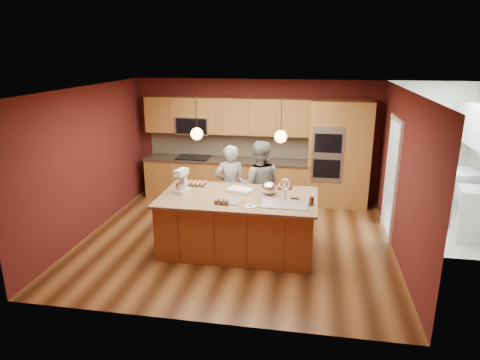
% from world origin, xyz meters
% --- Properties ---
extents(floor, '(5.50, 5.50, 0.00)m').
position_xyz_m(floor, '(0.00, 0.00, 0.00)').
color(floor, '#3F210E').
rests_on(floor, ground).
extents(ceiling, '(5.50, 5.50, 0.00)m').
position_xyz_m(ceiling, '(0.00, 0.00, 2.70)').
color(ceiling, silver).
rests_on(ceiling, ground).
extents(wall_back, '(5.50, 0.00, 5.50)m').
position_xyz_m(wall_back, '(0.00, 2.50, 1.35)').
color(wall_back, '#4E1815').
rests_on(wall_back, ground).
extents(wall_front, '(5.50, 0.00, 5.50)m').
position_xyz_m(wall_front, '(0.00, -2.50, 1.35)').
color(wall_front, '#4E1815').
rests_on(wall_front, ground).
extents(wall_left, '(0.00, 5.00, 5.00)m').
position_xyz_m(wall_left, '(-2.75, 0.00, 1.35)').
color(wall_left, '#4E1815').
rests_on(wall_left, ground).
extents(wall_right, '(0.00, 5.00, 5.00)m').
position_xyz_m(wall_right, '(2.75, 0.00, 1.35)').
color(wall_right, '#4E1815').
rests_on(wall_right, ground).
extents(cabinet_run, '(3.74, 0.64, 2.30)m').
position_xyz_m(cabinet_run, '(-0.68, 2.25, 0.98)').
color(cabinet_run, '#975127').
rests_on(cabinet_run, floor).
extents(oven_column, '(1.30, 0.62, 2.30)m').
position_xyz_m(oven_column, '(1.85, 2.19, 1.15)').
color(oven_column, '#975127').
rests_on(oven_column, floor).
extents(doorway_trim, '(0.08, 1.11, 2.20)m').
position_xyz_m(doorway_trim, '(2.73, 0.80, 1.05)').
color(doorway_trim, silver).
rests_on(doorway_trim, wall_right).
extents(pendant_left, '(0.20, 0.20, 0.80)m').
position_xyz_m(pendant_left, '(-0.59, -0.36, 2.00)').
color(pendant_left, black).
rests_on(pendant_left, ceiling).
extents(pendant_right, '(0.20, 0.20, 0.80)m').
position_xyz_m(pendant_right, '(0.78, -0.36, 2.00)').
color(pendant_right, black).
rests_on(pendant_right, ceiling).
extents(island, '(2.62, 1.47, 1.34)m').
position_xyz_m(island, '(0.11, -0.36, 0.49)').
color(island, '#975127').
rests_on(island, floor).
extents(person_left, '(0.68, 0.55, 1.62)m').
position_xyz_m(person_left, '(-0.23, 0.63, 0.81)').
color(person_left, black).
rests_on(person_left, floor).
extents(person_right, '(0.88, 0.72, 1.71)m').
position_xyz_m(person_right, '(0.33, 0.63, 0.86)').
color(person_right, slate).
rests_on(person_right, floor).
extents(stand_mixer, '(0.28, 0.34, 0.41)m').
position_xyz_m(stand_mixer, '(-0.89, -0.32, 1.14)').
color(stand_mixer, silver).
rests_on(stand_mixer, island).
extents(sheet_cake, '(0.52, 0.45, 0.05)m').
position_xyz_m(sheet_cake, '(0.09, -0.09, 0.99)').
color(sheet_cake, silver).
rests_on(sheet_cake, island).
extents(cooling_rack, '(0.42, 0.32, 0.02)m').
position_xyz_m(cooling_rack, '(-0.01, -0.66, 0.98)').
color(cooling_rack, '#B9BCC2').
rests_on(cooling_rack, island).
extents(mixing_bowl, '(0.27, 0.27, 0.23)m').
position_xyz_m(mixing_bowl, '(0.60, -0.16, 1.07)').
color(mixing_bowl, silver).
rests_on(mixing_bowl, island).
extents(plate, '(0.18, 0.18, 0.01)m').
position_xyz_m(plate, '(0.38, -0.82, 0.97)').
color(plate, white).
rests_on(plate, island).
extents(tumbler, '(0.07, 0.07, 0.14)m').
position_xyz_m(tumbler, '(1.31, -0.60, 1.04)').
color(tumbler, '#3C1E10').
rests_on(tumbler, island).
extents(phone, '(0.15, 0.09, 0.01)m').
position_xyz_m(phone, '(1.04, -0.33, 0.97)').
color(phone, black).
rests_on(phone, island).
extents(cupcakes_left, '(0.33, 0.25, 0.07)m').
position_xyz_m(cupcakes_left, '(-0.75, 0.09, 1.00)').
color(cupcakes_left, tan).
rests_on(cupcakes_left, island).
extents(cupcakes_rack, '(0.24, 0.16, 0.07)m').
position_xyz_m(cupcakes_rack, '(-0.10, -0.77, 1.02)').
color(cupcakes_rack, tan).
rests_on(cupcakes_rack, island).
extents(cupcakes_right, '(0.26, 0.26, 0.08)m').
position_xyz_m(cupcakes_right, '(0.84, 0.21, 1.00)').
color(cupcakes_right, tan).
rests_on(cupcakes_right, island).
extents(washer, '(0.66, 0.68, 0.95)m').
position_xyz_m(washer, '(4.21, 0.78, 0.48)').
color(washer, silver).
rests_on(washer, floor).
extents(dryer, '(0.80, 0.81, 1.06)m').
position_xyz_m(dryer, '(4.18, 1.57, 0.53)').
color(dryer, silver).
rests_on(dryer, floor).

